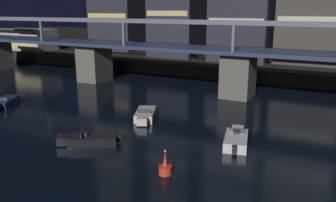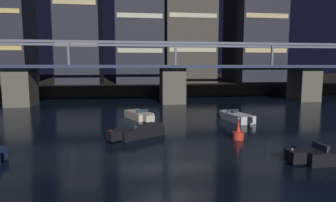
{
  "view_description": "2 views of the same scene",
  "coord_description": "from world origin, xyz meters",
  "px_view_note": "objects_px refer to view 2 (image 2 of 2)",
  "views": [
    {
      "loc": [
        11.53,
        -8.88,
        10.82
      ],
      "look_at": [
        -3.22,
        20.21,
        2.14
      ],
      "focal_mm": 37.14,
      "sensor_mm": 36.0,
      "label": 1
    },
    {
      "loc": [
        -6.93,
        -10.97,
        5.77
      ],
      "look_at": [
        -2.59,
        19.88,
        1.97
      ],
      "focal_mm": 30.36,
      "sensor_mm": 36.0,
      "label": 2
    }
  ],
  "objects_px": {
    "channel_buoy": "(238,133)",
    "tower_east_tall": "(187,4)",
    "speedboat_near_left": "(236,117)",
    "speedboat_far_center": "(329,155)",
    "tower_central": "(139,2)",
    "speedboat_mid_center": "(139,115)",
    "tower_east_low": "(254,4)",
    "speedboat_far_left": "(137,132)",
    "river_bridge": "(172,77)"
  },
  "relations": [
    {
      "from": "speedboat_far_left",
      "to": "speedboat_near_left",
      "type": "bearing_deg",
      "value": 27.32
    },
    {
      "from": "speedboat_far_left",
      "to": "channel_buoy",
      "type": "height_order",
      "value": "channel_buoy"
    },
    {
      "from": "speedboat_near_left",
      "to": "speedboat_far_center",
      "type": "xyz_separation_m",
      "value": [
        0.66,
        -13.33,
        0.0
      ]
    },
    {
      "from": "tower_east_low",
      "to": "speedboat_near_left",
      "type": "bearing_deg",
      "value": -116.62
    },
    {
      "from": "speedboat_mid_center",
      "to": "river_bridge",
      "type": "bearing_deg",
      "value": 66.57
    },
    {
      "from": "tower_central",
      "to": "tower_east_low",
      "type": "bearing_deg",
      "value": -2.66
    },
    {
      "from": "river_bridge",
      "to": "speedboat_far_center",
      "type": "bearing_deg",
      "value": -80.09
    },
    {
      "from": "tower_east_tall",
      "to": "speedboat_mid_center",
      "type": "relative_size",
      "value": 7.12
    },
    {
      "from": "tower_central",
      "to": "speedboat_mid_center",
      "type": "relative_size",
      "value": 6.79
    },
    {
      "from": "channel_buoy",
      "to": "tower_east_tall",
      "type": "bearing_deg",
      "value": 83.54
    },
    {
      "from": "tower_central",
      "to": "speedboat_near_left",
      "type": "height_order",
      "value": "tower_central"
    },
    {
      "from": "river_bridge",
      "to": "tower_east_low",
      "type": "relative_size",
      "value": 2.79
    },
    {
      "from": "channel_buoy",
      "to": "river_bridge",
      "type": "bearing_deg",
      "value": 94.14
    },
    {
      "from": "speedboat_near_left",
      "to": "tower_central",
      "type": "bearing_deg",
      "value": 104.8
    },
    {
      "from": "river_bridge",
      "to": "tower_central",
      "type": "distance_m",
      "value": 23.68
    },
    {
      "from": "speedboat_far_center",
      "to": "river_bridge",
      "type": "bearing_deg",
      "value": 99.91
    },
    {
      "from": "tower_east_tall",
      "to": "speedboat_near_left",
      "type": "height_order",
      "value": "tower_east_tall"
    },
    {
      "from": "speedboat_mid_center",
      "to": "channel_buoy",
      "type": "distance_m",
      "value": 12.4
    },
    {
      "from": "tower_east_low",
      "to": "speedboat_far_left",
      "type": "bearing_deg",
      "value": -125.37
    },
    {
      "from": "tower_central",
      "to": "tower_east_low",
      "type": "relative_size",
      "value": 0.99
    },
    {
      "from": "speedboat_mid_center",
      "to": "speedboat_far_left",
      "type": "distance_m",
      "value": 8.03
    },
    {
      "from": "tower_central",
      "to": "speedboat_far_center",
      "type": "xyz_separation_m",
      "value": [
        9.52,
        -46.86,
        -18.74
      ]
    },
    {
      "from": "tower_central",
      "to": "speedboat_near_left",
      "type": "distance_m",
      "value": 39.42
    },
    {
      "from": "speedboat_far_left",
      "to": "river_bridge",
      "type": "bearing_deg",
      "value": 73.66
    },
    {
      "from": "tower_east_tall",
      "to": "speedboat_near_left",
      "type": "distance_m",
      "value": 42.13
    },
    {
      "from": "tower_central",
      "to": "channel_buoy",
      "type": "relative_size",
      "value": 19.44
    },
    {
      "from": "river_bridge",
      "to": "speedboat_mid_center",
      "type": "relative_size",
      "value": 19.11
    },
    {
      "from": "tower_central",
      "to": "speedboat_mid_center",
      "type": "distance_m",
      "value": 36.27
    },
    {
      "from": "speedboat_far_left",
      "to": "channel_buoy",
      "type": "xyz_separation_m",
      "value": [
        7.92,
        -1.92,
        0.06
      ]
    },
    {
      "from": "tower_central",
      "to": "channel_buoy",
      "type": "distance_m",
      "value": 45.43
    },
    {
      "from": "tower_east_tall",
      "to": "tower_east_low",
      "type": "relative_size",
      "value": 1.04
    },
    {
      "from": "tower_east_tall",
      "to": "speedboat_near_left",
      "type": "xyz_separation_m",
      "value": [
        -2.31,
        -37.24,
        -19.57
      ]
    },
    {
      "from": "speedboat_near_left",
      "to": "speedboat_mid_center",
      "type": "xyz_separation_m",
      "value": [
        -10.18,
        2.51,
        0.0
      ]
    },
    {
      "from": "river_bridge",
      "to": "tower_east_low",
      "type": "bearing_deg",
      "value": 38.78
    },
    {
      "from": "channel_buoy",
      "to": "speedboat_mid_center",
      "type": "bearing_deg",
      "value": 126.8
    },
    {
      "from": "speedboat_mid_center",
      "to": "speedboat_far_center",
      "type": "distance_m",
      "value": 19.19
    },
    {
      "from": "river_bridge",
      "to": "tower_central",
      "type": "xyz_separation_m",
      "value": [
        -4.44,
        17.75,
        15.03
      ]
    },
    {
      "from": "speedboat_mid_center",
      "to": "channel_buoy",
      "type": "relative_size",
      "value": 2.86
    },
    {
      "from": "tower_east_tall",
      "to": "tower_east_low",
      "type": "distance_m",
      "value": 14.76
    },
    {
      "from": "speedboat_far_left",
      "to": "speedboat_far_center",
      "type": "height_order",
      "value": "same"
    },
    {
      "from": "tower_east_tall",
      "to": "speedboat_far_center",
      "type": "distance_m",
      "value": 54.25
    },
    {
      "from": "speedboat_far_left",
      "to": "channel_buoy",
      "type": "relative_size",
      "value": 2.75
    },
    {
      "from": "speedboat_near_left",
      "to": "speedboat_far_center",
      "type": "relative_size",
      "value": 1.0
    },
    {
      "from": "tower_east_tall",
      "to": "channel_buoy",
      "type": "height_order",
      "value": "tower_east_tall"
    },
    {
      "from": "tower_east_tall",
      "to": "tower_central",
      "type": "bearing_deg",
      "value": -161.63
    },
    {
      "from": "speedboat_far_center",
      "to": "tower_east_low",
      "type": "bearing_deg",
      "value": 71.2
    },
    {
      "from": "speedboat_mid_center",
      "to": "speedboat_far_left",
      "type": "relative_size",
      "value": 1.04
    },
    {
      "from": "tower_east_low",
      "to": "river_bridge",
      "type": "bearing_deg",
      "value": -141.22
    },
    {
      "from": "tower_central",
      "to": "speedboat_far_left",
      "type": "distance_m",
      "value": 43.34
    },
    {
      "from": "tower_east_low",
      "to": "speedboat_far_left",
      "type": "height_order",
      "value": "tower_east_low"
    }
  ]
}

